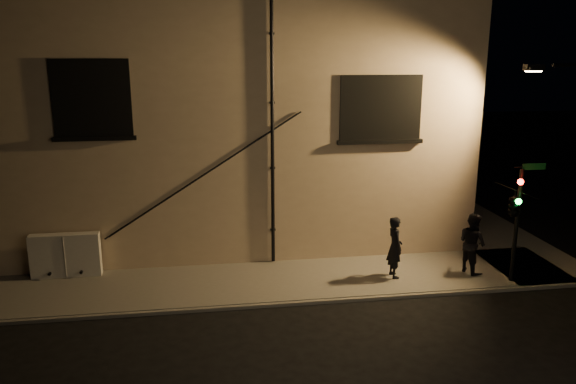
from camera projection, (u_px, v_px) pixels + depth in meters
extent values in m
plane|color=black|center=(351.00, 301.00, 15.53)|extent=(90.00, 90.00, 0.00)
cube|color=#67635D|center=(239.00, 283.00, 16.52)|extent=(20.00, 3.00, 0.12)
cube|color=#67635D|center=(450.00, 210.00, 24.12)|extent=(3.00, 16.00, 0.12)
cube|color=#CAAF91|center=(225.00, 113.00, 22.67)|extent=(16.00, 12.00, 8.50)
cube|color=black|center=(92.00, 98.00, 16.04)|extent=(2.20, 0.10, 2.20)
cube|color=#A5B28C|center=(92.00, 98.00, 16.06)|extent=(1.98, 0.05, 1.98)
cube|color=black|center=(381.00, 108.00, 17.39)|extent=(2.60, 0.10, 2.00)
cube|color=#A5B28C|center=(381.00, 108.00, 17.40)|extent=(2.38, 0.05, 1.78)
cylinder|color=black|center=(272.00, 132.00, 17.01)|extent=(0.11, 0.11, 8.30)
cylinder|color=black|center=(201.00, 177.00, 17.04)|extent=(5.96, 0.04, 3.75)
cylinder|color=black|center=(205.00, 175.00, 17.04)|extent=(5.96, 0.04, 3.75)
cube|color=silver|center=(66.00, 255.00, 16.76)|extent=(2.01, 0.34, 1.33)
imported|color=black|center=(395.00, 247.00, 16.66)|extent=(0.47, 0.70, 1.87)
imported|color=black|center=(472.00, 243.00, 17.02)|extent=(0.94, 1.08, 1.87)
cylinder|color=black|center=(516.00, 226.00, 16.20)|extent=(0.12, 0.12, 3.37)
imported|color=black|center=(514.00, 203.00, 15.87)|extent=(0.56, 2.05, 0.82)
sphere|color=#FF140C|center=(521.00, 182.00, 15.54)|extent=(0.17, 0.17, 0.17)
sphere|color=#14FF3F|center=(518.00, 202.00, 15.68)|extent=(0.17, 0.17, 0.17)
cube|color=#0C4C1E|center=(534.00, 167.00, 15.82)|extent=(0.70, 0.03, 0.18)
cylinder|color=black|center=(571.00, 65.00, 15.97)|extent=(1.73, 0.95, 0.10)
cube|color=black|center=(534.00, 68.00, 16.40)|extent=(0.55, 0.28, 0.18)
cube|color=#FFC672|center=(533.00, 71.00, 16.43)|extent=(0.42, 0.20, 0.04)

